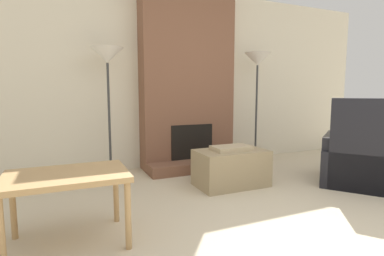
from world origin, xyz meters
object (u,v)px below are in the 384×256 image
floor_lamp_left (107,61)px  floor_lamp_right (257,64)px  ottoman (231,167)px  side_table (67,182)px  armchair (365,160)px

floor_lamp_left → floor_lamp_right: bearing=0.0°
ottoman → floor_lamp_right: floor_lamp_right is taller
side_table → floor_lamp_right: 3.35m
floor_lamp_right → floor_lamp_left: bearing=180.0°
ottoman → floor_lamp_left: bearing=145.1°
side_table → armchair: bearing=1.3°
side_table → floor_lamp_left: floor_lamp_left is taller
ottoman → side_table: bearing=-158.4°
armchair → floor_lamp_left: floor_lamp_left is taller
armchair → side_table: size_ratio=1.48×
armchair → floor_lamp_right: floor_lamp_right is taller
armchair → side_table: (-3.22, -0.07, 0.16)m
floor_lamp_right → side_table: bearing=-150.1°
ottoman → armchair: size_ratio=0.66×
armchair → side_table: armchair is taller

